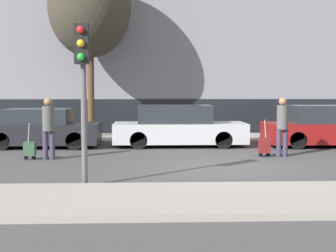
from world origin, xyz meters
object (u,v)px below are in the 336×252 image
at_px(pedestrian_right, 282,123).
at_px(traffic_light, 83,71).
at_px(parked_car_0, 42,129).
at_px(trolley_right, 264,145).
at_px(bare_tree_near_crossing, 90,7).
at_px(parked_car_2, 329,127).
at_px(pedestrian_left, 48,124).
at_px(trolley_left, 30,149).
at_px(parked_car_1, 178,127).

distance_m(pedestrian_right, traffic_light, 7.02).
relative_size(parked_car_0, pedestrian_right, 2.19).
height_order(trolley_right, bare_tree_near_crossing, bare_tree_near_crossing).
bearing_deg(parked_car_2, traffic_light, -138.69).
height_order(pedestrian_left, traffic_light, traffic_light).
xyz_separation_m(trolley_left, bare_tree_near_crossing, (1.07, 5.69, 5.04)).
xyz_separation_m(parked_car_0, traffic_light, (2.42, -6.92, 1.75)).
xyz_separation_m(parked_car_2, bare_tree_near_crossing, (-8.81, 2.81, 4.67)).
bearing_deg(pedestrian_left, parked_car_2, 16.92).
height_order(traffic_light, bare_tree_near_crossing, bare_tree_near_crossing).
bearing_deg(pedestrian_right, parked_car_1, 133.01).
bearing_deg(pedestrian_left, traffic_light, -68.70).
xyz_separation_m(trolley_left, traffic_light, (2.11, -3.95, 2.08)).
distance_m(parked_car_0, trolley_right, 7.72).
height_order(parked_car_0, parked_car_1, parked_car_1).
bearing_deg(parked_car_1, trolley_left, -145.63).
bearing_deg(parked_car_1, trolley_right, -48.58).
relative_size(pedestrian_right, trolley_right, 1.59).
distance_m(pedestrian_right, trolley_right, 0.87).
height_order(parked_car_1, pedestrian_right, pedestrian_right).
height_order(parked_car_0, pedestrian_left, pedestrian_left).
relative_size(parked_car_1, pedestrian_right, 2.63).
height_order(parked_car_2, trolley_left, parked_car_2).
height_order(pedestrian_right, trolley_right, pedestrian_right).
bearing_deg(bare_tree_near_crossing, parked_car_2, -17.69).
xyz_separation_m(parked_car_2, trolley_right, (-2.95, -2.57, -0.33)).
distance_m(parked_car_0, trolley_left, 3.01).
xyz_separation_m(parked_car_2, traffic_light, (-7.77, -6.83, 1.71)).
relative_size(parked_car_2, bare_tree_near_crossing, 0.63).
relative_size(pedestrian_left, trolley_right, 1.59).
xyz_separation_m(parked_car_0, pedestrian_left, (0.86, -2.97, 0.38)).
bearing_deg(trolley_right, trolley_left, -177.43).
xyz_separation_m(pedestrian_left, bare_tree_near_crossing, (0.52, 5.68, 4.33)).
distance_m(trolley_right, bare_tree_near_crossing, 9.39).
relative_size(pedestrian_left, traffic_light, 0.54).
bearing_deg(trolley_right, traffic_light, -138.50).
height_order(trolley_left, traffic_light, traffic_light).
xyz_separation_m(parked_car_2, trolley_left, (-9.88, -2.88, -0.37)).
xyz_separation_m(parked_car_0, parked_car_2, (10.19, -0.09, 0.04)).
relative_size(pedestrian_right, traffic_light, 0.54).
relative_size(parked_car_1, bare_tree_near_crossing, 0.64).
distance_m(parked_car_2, traffic_light, 10.48).
bearing_deg(traffic_light, parked_car_2, 41.31).
xyz_separation_m(parked_car_1, bare_tree_near_crossing, (-3.42, 2.61, 4.67)).
xyz_separation_m(pedestrian_left, trolley_left, (-0.55, -0.00, -0.71)).
bearing_deg(parked_car_0, pedestrian_right, -18.56).
xyz_separation_m(parked_car_1, trolley_right, (2.44, -2.76, -0.33)).
bearing_deg(parked_car_0, traffic_light, -70.73).
distance_m(parked_car_1, pedestrian_left, 5.01).
relative_size(pedestrian_left, trolley_left, 1.70).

